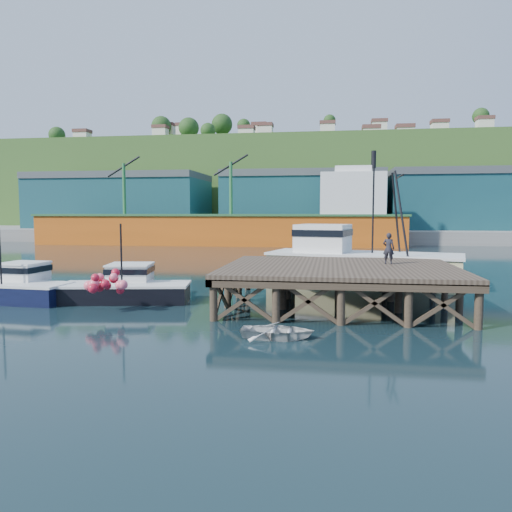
% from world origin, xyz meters
% --- Properties ---
extents(ground, '(300.00, 300.00, 0.00)m').
position_xyz_m(ground, '(0.00, 0.00, 0.00)').
color(ground, black).
rests_on(ground, ground).
extents(wharf, '(12.00, 10.00, 2.62)m').
position_xyz_m(wharf, '(5.50, -0.19, 1.94)').
color(wharf, brown).
rests_on(wharf, ground).
extents(far_quay, '(160.00, 40.00, 2.00)m').
position_xyz_m(far_quay, '(0.00, 70.00, 1.00)').
color(far_quay, gray).
rests_on(far_quay, ground).
extents(warehouse_left, '(32.00, 16.00, 9.00)m').
position_xyz_m(warehouse_left, '(-35.00, 65.00, 6.50)').
color(warehouse_left, '#195053').
rests_on(warehouse_left, far_quay).
extents(warehouse_mid, '(28.00, 16.00, 9.00)m').
position_xyz_m(warehouse_mid, '(0.00, 65.00, 6.50)').
color(warehouse_mid, '#195053').
rests_on(warehouse_mid, far_quay).
extents(warehouse_right, '(30.00, 16.00, 9.00)m').
position_xyz_m(warehouse_right, '(30.00, 65.00, 6.50)').
color(warehouse_right, '#195053').
rests_on(warehouse_right, far_quay).
extents(cargo_ship, '(55.50, 10.00, 13.75)m').
position_xyz_m(cargo_ship, '(-8.46, 48.00, 3.31)').
color(cargo_ship, '#D45B14').
rests_on(cargo_ship, ground).
extents(hillside, '(220.00, 50.00, 22.00)m').
position_xyz_m(hillside, '(0.00, 100.00, 11.00)').
color(hillside, '#2D511E').
rests_on(hillside, ground).
extents(boat_navy, '(6.71, 3.75, 4.10)m').
position_xyz_m(boat_navy, '(-12.33, -1.41, 0.82)').
color(boat_navy, black).
rests_on(boat_navy, ground).
extents(boat_black, '(7.32, 6.08, 4.32)m').
position_xyz_m(boat_black, '(-6.18, -0.42, 0.79)').
color(boat_black, black).
rests_on(boat_black, ground).
extents(trawler, '(13.43, 7.46, 8.51)m').
position_xyz_m(trawler, '(6.95, 7.84, 1.75)').
color(trawler, beige).
rests_on(trawler, ground).
extents(dinghy, '(2.89, 2.07, 0.60)m').
position_xyz_m(dinghy, '(3.00, -7.44, 0.30)').
color(dinghy, silver).
rests_on(dinghy, ground).
extents(dockworker, '(0.71, 0.57, 1.69)m').
position_xyz_m(dockworker, '(8.13, 1.24, 2.97)').
color(dockworker, black).
rests_on(dockworker, wharf).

